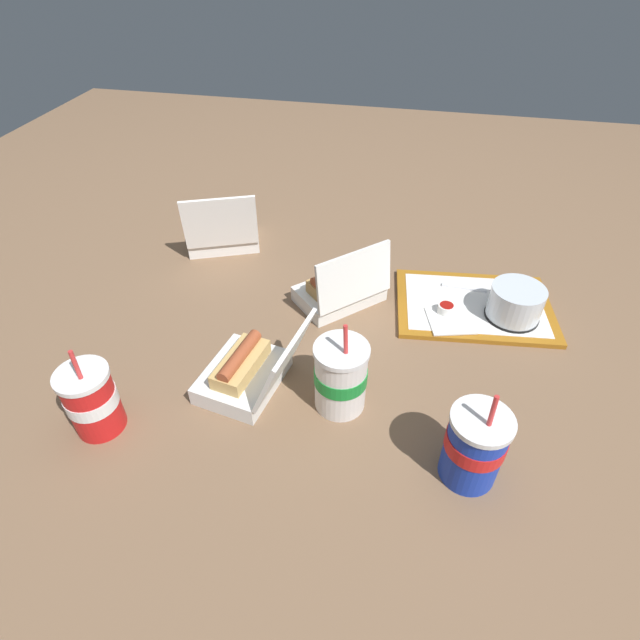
# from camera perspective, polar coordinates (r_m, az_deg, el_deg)

# --- Properties ---
(ground_plane) EXTENTS (3.20, 3.20, 0.00)m
(ground_plane) POSITION_cam_1_polar(r_m,az_deg,el_deg) (1.17, 2.44, -0.70)
(ground_plane) COLOR brown
(food_tray) EXTENTS (0.40, 0.30, 0.01)m
(food_tray) POSITION_cam_1_polar(r_m,az_deg,el_deg) (1.27, 17.18, 1.57)
(food_tray) COLOR #A56619
(food_tray) RESTS_ON ground_plane
(cake_container) EXTENTS (0.12, 0.12, 0.08)m
(cake_container) POSITION_cam_1_polar(r_m,az_deg,el_deg) (1.24, 21.41, 1.77)
(cake_container) COLOR black
(cake_container) RESTS_ON food_tray
(ketchup_cup) EXTENTS (0.04, 0.04, 0.02)m
(ketchup_cup) POSITION_cam_1_polar(r_m,az_deg,el_deg) (1.21, 14.21, 1.27)
(ketchup_cup) COLOR white
(ketchup_cup) RESTS_ON food_tray
(napkin_stack) EXTENTS (0.12, 0.12, 0.00)m
(napkin_stack) POSITION_cam_1_polar(r_m,az_deg,el_deg) (1.20, 14.65, -0.05)
(napkin_stack) COLOR white
(napkin_stack) RESTS_ON food_tray
(plastic_fork) EXTENTS (0.11, 0.02, 0.00)m
(plastic_fork) POSITION_cam_1_polar(r_m,az_deg,el_deg) (1.31, 16.13, 3.56)
(plastic_fork) COLOR white
(plastic_fork) RESTS_ON food_tray
(clamshell_hotdog_left) EXTENTS (0.23, 0.21, 0.17)m
(clamshell_hotdog_left) POSITION_cam_1_polar(r_m,az_deg,el_deg) (1.02, -8.30, -5.79)
(clamshell_hotdog_left) COLOR white
(clamshell_hotdog_left) RESTS_ON ground_plane
(clamshell_sandwich_center) EXTENTS (0.25, 0.23, 0.19)m
(clamshell_sandwich_center) POSITION_cam_1_polar(r_m,az_deg,el_deg) (1.46, -11.09, 9.99)
(clamshell_sandwich_center) COLOR white
(clamshell_sandwich_center) RESTS_ON ground_plane
(clamshell_hotdog_corner) EXTENTS (0.24, 0.24, 0.17)m
(clamshell_hotdog_corner) POSITION_cam_1_polar(r_m,az_deg,el_deg) (1.22, 2.42, 3.67)
(clamshell_hotdog_corner) COLOR white
(clamshell_hotdog_corner) RESTS_ON ground_plane
(soda_cup_front) EXTENTS (0.10, 0.10, 0.21)m
(soda_cup_front) POSITION_cam_1_polar(r_m,az_deg,el_deg) (0.95, 2.38, -6.45)
(soda_cup_front) COLOR white
(soda_cup_front) RESTS_ON ground_plane
(soda_cup_center) EXTENTS (0.10, 0.10, 0.21)m
(soda_cup_center) POSITION_cam_1_polar(r_m,az_deg,el_deg) (0.89, 17.23, -13.57)
(soda_cup_center) COLOR #1938B7
(soda_cup_center) RESTS_ON ground_plane
(soda_cup_right) EXTENTS (0.10, 0.10, 0.20)m
(soda_cup_right) POSITION_cam_1_polar(r_m,az_deg,el_deg) (1.00, -24.64, -8.30)
(soda_cup_right) COLOR red
(soda_cup_right) RESTS_ON ground_plane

